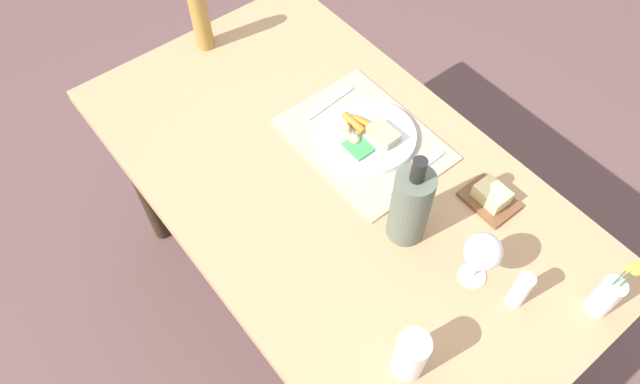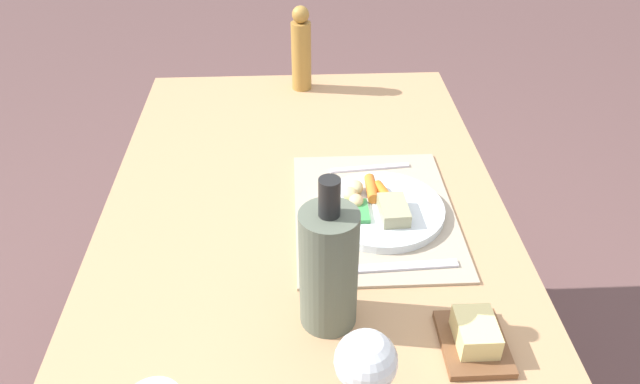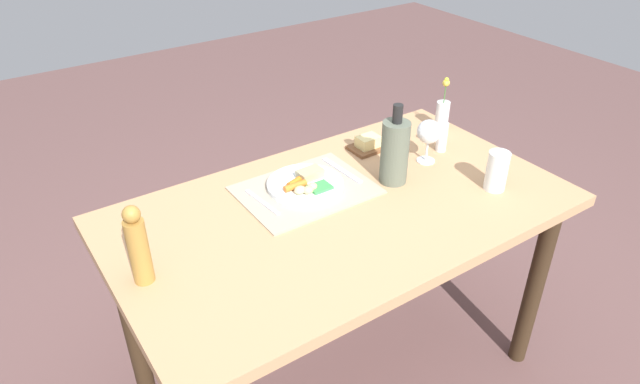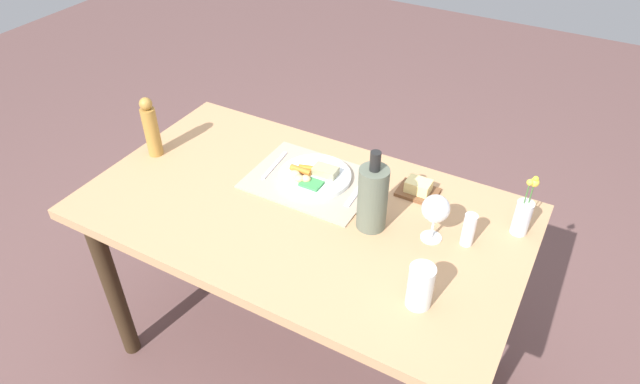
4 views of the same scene
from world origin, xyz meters
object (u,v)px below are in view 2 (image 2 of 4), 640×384
Objects in this scene: fork at (402,266)px; knife at (370,168)px; dining_table at (306,268)px; wine_glass at (366,363)px; cooler_bottle at (329,267)px; pepper_mill at (301,50)px; dinner_plate at (380,208)px; butter_dish at (474,337)px.

fork is 0.32m from knife.
wine_glass is at bearing -170.82° from dining_table.
pepper_mill is (0.85, 0.02, -0.00)m from cooler_bottle.
butter_dish is at bearing -162.97° from dinner_plate.
dinner_plate is at bearing 17.03° from butter_dish.
butter_dish is at bearing -107.38° from cooler_bottle.
dinner_plate is at bearing -75.45° from dining_table.
dinner_plate reaches higher than knife.
fork is 0.77m from pepper_mill.
dining_table is 8.10× the size of knife.
knife is 0.77× the size of pepper_mill.
knife is 1.12× the size of wine_glass.
pepper_mill is at bearing 3.23° from wine_glass.
knife is at bearing -7.53° from wine_glass.
cooler_bottle is at bearing -178.53° from pepper_mill.
wine_glass is 1.03m from pepper_mill.
wine_glass is at bearing 158.35° from fork.
dining_table is 0.27m from knife.
knife is at bearing 1.26° from fork.
dining_table is 0.65m from pepper_mill.
fork is at bearing -167.88° from pepper_mill.
cooler_bottle reaches higher than fork.
knife is at bearing -15.35° from cooler_bottle.
cooler_bottle is (-0.27, 0.12, 0.09)m from dinner_plate.
dinner_plate is 1.25× the size of fork.
cooler_bottle reaches higher than dinner_plate.
knife is at bearing 0.04° from dinner_plate.
wine_glass is (-0.29, 0.10, 0.10)m from fork.
fork is 0.20m from cooler_bottle.
dining_table is 0.47m from wine_glass.
fork and knife have the same top height.
cooler_bottle is 0.19m from wine_glass.
fork is at bearing -172.67° from dinner_plate.
dinner_plate is at bearing -23.76° from cooler_bottle.
butter_dish reaches higher than dinner_plate.
dinner_plate is 1.42× the size of knife.
pepper_mill is (0.92, 0.24, 0.09)m from butter_dish.
dinner_plate is 0.91× the size of cooler_bottle.
fork is (-0.12, -0.17, 0.11)m from dining_table.
dinner_plate is (0.04, -0.15, 0.12)m from dining_table.
cooler_bottle is at bearing 72.62° from butter_dish.
dinner_plate is 0.47m from wine_glass.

